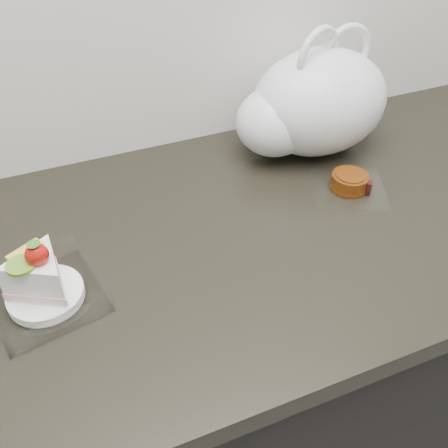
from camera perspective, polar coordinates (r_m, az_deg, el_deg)
The scene contains 4 objects.
counter at distance 1.19m, azimuth -0.30°, elevation -17.32°, with size 2.04×0.64×0.90m.
cake_tray at distance 0.77m, azimuth -20.02°, elevation -6.61°, with size 0.18×0.18×0.12m.
mooncake_wrap at distance 0.97m, azimuth 14.19°, elevation 4.58°, with size 0.18×0.17×0.03m.
plastic_bag at distance 1.02m, azimuth 9.92°, elevation 13.26°, with size 0.35×0.27×0.26m.
Camera 1 is at (-0.23, 1.10, 1.47)m, focal length 40.00 mm.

